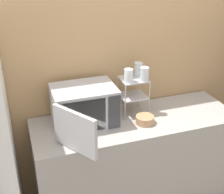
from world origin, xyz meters
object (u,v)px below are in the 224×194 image
Objects in this scene: dish_rack at (133,88)px; glass_front_left at (129,76)px; glass_front_right at (144,74)px; bowl at (145,120)px; glass_back_right at (138,69)px; microwave at (84,107)px.

glass_front_left reaches higher than dish_rack.
glass_front_right is (0.07, -0.06, 0.15)m from dish_rack.
bowl is at bearing -83.04° from dish_rack.
glass_front_right reaches higher than bowl.
glass_front_left is 1.00× the size of glass_back_right.
glass_back_right is (0.14, 0.12, 0.00)m from glass_front_left.
microwave is at bearing 163.84° from bowl.
glass_front_right reaches higher than dish_rack.
microwave is at bearing -165.98° from glass_back_right.
glass_back_right is 1.00× the size of glass_front_right.
glass_front_left is at bearing 177.72° from glass_front_right.
bowl is (0.50, -0.14, -0.14)m from microwave.
microwave reaches higher than dish_rack.
dish_rack is 2.83× the size of glass_back_right.
bowl is at bearing -59.02° from glass_front_left.
glass_front_right is (0.54, 0.01, 0.22)m from microwave.
bowl is (0.10, -0.16, -0.36)m from glass_front_left.
glass_back_right and glass_front_right have the same top height.
glass_back_right is at bearing 41.12° from dish_rack.
glass_back_right reaches higher than microwave.
microwave is at bearing -171.08° from dish_rack.
microwave is 6.23× the size of glass_front_right.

